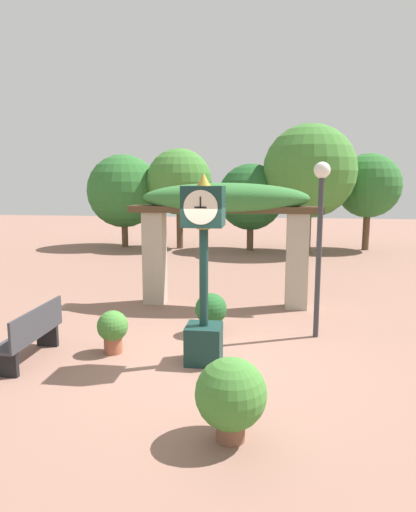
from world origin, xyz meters
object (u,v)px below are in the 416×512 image
at_px(potted_plant_far_left, 211,311).
at_px(lamp_post, 320,218).
at_px(potted_plant_near_right, 231,395).
at_px(pedestal_clock, 204,268).
at_px(park_bench, 31,334).
at_px(potted_plant_near_left, 113,329).

distance_m(potted_plant_far_left, lamp_post, 2.67).
height_order(potted_plant_near_right, lamp_post, lamp_post).
bearing_deg(pedestal_clock, potted_plant_far_left, 92.56).
bearing_deg(park_bench, lamp_post, 110.87).
height_order(pedestal_clock, lamp_post, lamp_post).
bearing_deg(potted_plant_near_right, lamp_post, 70.60).
distance_m(potted_plant_near_left, potted_plant_far_left, 1.94).
height_order(potted_plant_near_left, lamp_post, lamp_post).
relative_size(potted_plant_near_right, park_bench, 0.59).
xyz_separation_m(potted_plant_near_left, potted_plant_far_left, (1.53, 1.19, 0.02)).
distance_m(pedestal_clock, lamp_post, 2.52).
bearing_deg(park_bench, potted_plant_near_left, 112.56).
distance_m(pedestal_clock, potted_plant_far_left, 1.78).
height_order(potted_plant_near_left, park_bench, park_bench).
bearing_deg(potted_plant_near_right, potted_plant_near_left, 132.80).
xyz_separation_m(potted_plant_near_left, lamp_post, (3.51, 1.30, 1.81)).
relative_size(pedestal_clock, potted_plant_near_left, 4.10).
bearing_deg(park_bench, pedestal_clock, 96.16).
height_order(potted_plant_far_left, lamp_post, lamp_post).
height_order(pedestal_clock, potted_plant_far_left, pedestal_clock).
distance_m(pedestal_clock, potted_plant_near_right, 2.50).
distance_m(potted_plant_near_left, potted_plant_near_right, 3.26).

